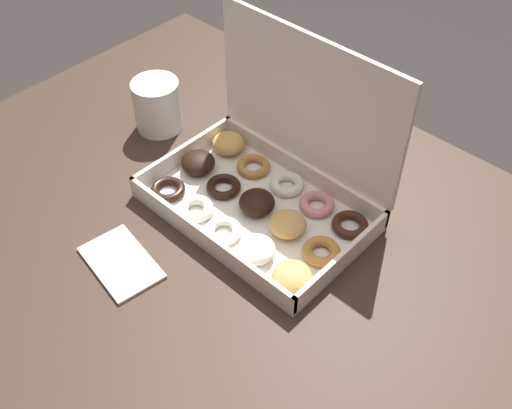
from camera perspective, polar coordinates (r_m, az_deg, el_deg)
name	(u,v)px	position (r m, az deg, el deg)	size (l,w,h in m)	color
dining_table	(208,268)	(1.09, -4.57, -6.06)	(1.20, 1.00, 0.75)	#38281E
donut_box	(268,181)	(1.03, 1.11, 2.23)	(0.38, 0.25, 0.29)	silver
coffee_mug	(157,105)	(1.22, -9.39, 9.37)	(0.09, 0.09, 0.10)	white
paper_napkin	(121,263)	(1.00, -12.73, -5.43)	(0.15, 0.11, 0.01)	white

